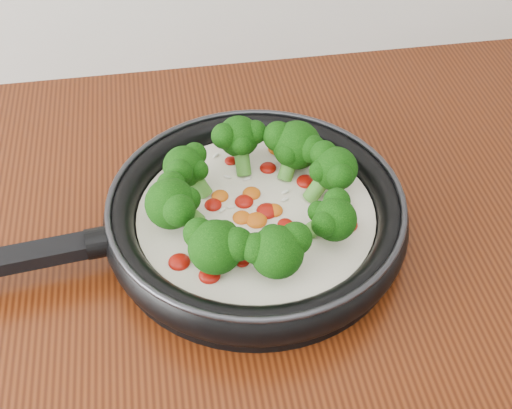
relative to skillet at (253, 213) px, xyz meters
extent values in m
cylinder|color=black|center=(0.00, 0.00, -0.03)|extent=(0.37, 0.37, 0.01)
torus|color=black|center=(0.00, 0.00, -0.01)|extent=(0.39, 0.39, 0.04)
torus|color=#2D2D33|center=(0.00, 0.00, 0.02)|extent=(0.38, 0.38, 0.01)
cube|color=black|center=(-0.27, -0.03, 0.00)|extent=(0.21, 0.05, 0.02)
cylinder|color=black|center=(-0.18, -0.02, 0.00)|extent=(0.04, 0.04, 0.04)
cylinder|color=white|center=(0.00, 0.00, -0.01)|extent=(0.31, 0.31, 0.02)
ellipsoid|color=#9E0F07|center=(-0.02, -0.07, 0.00)|extent=(0.02, 0.02, 0.01)
ellipsoid|color=#9E0F07|center=(0.07, 0.04, 0.00)|extent=(0.02, 0.02, 0.01)
ellipsoid|color=#D95A0D|center=(-0.01, -0.01, 0.00)|extent=(0.03, 0.03, 0.01)
ellipsoid|color=#9E0F07|center=(0.05, -0.04, 0.00)|extent=(0.03, 0.03, 0.01)
ellipsoid|color=#9E0F07|center=(-0.02, -0.05, 0.00)|extent=(0.03, 0.03, 0.01)
ellipsoid|color=#D95A0D|center=(0.05, 0.11, 0.00)|extent=(0.03, 0.03, 0.01)
ellipsoid|color=#9E0F07|center=(0.02, 0.00, 0.00)|extent=(0.03, 0.03, 0.01)
ellipsoid|color=#9E0F07|center=(-0.09, -0.06, 0.00)|extent=(0.03, 0.03, 0.01)
ellipsoid|color=#D95A0D|center=(0.00, 0.03, 0.00)|extent=(0.03, 0.03, 0.01)
ellipsoid|color=#9E0F07|center=(0.10, -0.04, 0.00)|extent=(0.03, 0.03, 0.01)
ellipsoid|color=#9E0F07|center=(-0.06, -0.09, 0.00)|extent=(0.03, 0.03, 0.01)
ellipsoid|color=#D95A0D|center=(-0.03, 0.03, 0.00)|extent=(0.02, 0.02, 0.01)
ellipsoid|color=#9E0F07|center=(-0.05, 0.02, 0.00)|extent=(0.02, 0.02, 0.01)
ellipsoid|color=#9E0F07|center=(0.03, -0.03, 0.00)|extent=(0.02, 0.02, 0.01)
ellipsoid|color=#D95A0D|center=(0.10, -0.01, 0.00)|extent=(0.03, 0.03, 0.01)
ellipsoid|color=#9E0F07|center=(0.03, 0.08, 0.00)|extent=(0.03, 0.03, 0.01)
ellipsoid|color=#9E0F07|center=(-0.01, 0.10, 0.00)|extent=(0.02, 0.02, 0.01)
ellipsoid|color=#D95A0D|center=(0.00, -0.01, 0.00)|extent=(0.04, 0.04, 0.01)
ellipsoid|color=#9E0F07|center=(-0.01, 0.02, 0.00)|extent=(0.03, 0.03, 0.01)
ellipsoid|color=#9E0F07|center=(-0.03, -0.06, 0.00)|extent=(0.02, 0.02, 0.01)
ellipsoid|color=#D95A0D|center=(0.02, 0.00, 0.00)|extent=(0.02, 0.02, 0.01)
ellipsoid|color=white|center=(-0.01, -0.08, 0.00)|extent=(0.01, 0.01, 0.00)
ellipsoid|color=white|center=(0.00, 0.00, 0.00)|extent=(0.01, 0.01, 0.00)
ellipsoid|color=white|center=(0.00, 0.01, 0.00)|extent=(0.01, 0.01, 0.00)
ellipsoid|color=white|center=(0.08, 0.02, 0.00)|extent=(0.01, 0.01, 0.00)
ellipsoid|color=white|center=(0.00, 0.01, 0.00)|extent=(0.01, 0.01, 0.00)
ellipsoid|color=white|center=(0.04, 0.01, 0.00)|extent=(0.01, 0.01, 0.00)
ellipsoid|color=white|center=(-0.01, -0.01, 0.00)|extent=(0.01, 0.01, 0.00)
ellipsoid|color=white|center=(0.00, 0.06, 0.00)|extent=(0.01, 0.01, 0.00)
ellipsoid|color=white|center=(-0.04, 0.01, 0.00)|extent=(0.01, 0.01, 0.00)
ellipsoid|color=white|center=(-0.02, 0.01, 0.00)|extent=(0.01, 0.01, 0.00)
ellipsoid|color=white|center=(0.03, -0.04, 0.00)|extent=(0.01, 0.01, 0.00)
ellipsoid|color=white|center=(0.01, 0.01, 0.00)|extent=(0.01, 0.01, 0.00)
ellipsoid|color=white|center=(-0.02, 0.07, 0.00)|extent=(0.01, 0.01, 0.00)
ellipsoid|color=white|center=(0.04, 0.03, 0.00)|extent=(0.01, 0.01, 0.00)
ellipsoid|color=white|center=(-0.06, -0.04, 0.00)|extent=(0.01, 0.01, 0.00)
ellipsoid|color=white|center=(0.07, -0.01, 0.00)|extent=(0.01, 0.01, 0.00)
ellipsoid|color=white|center=(0.01, -0.02, 0.00)|extent=(0.01, 0.01, 0.00)
ellipsoid|color=white|center=(0.02, -0.10, 0.00)|extent=(0.01, 0.01, 0.00)
ellipsoid|color=white|center=(0.00, -0.02, 0.00)|extent=(0.01, 0.01, 0.00)
ellipsoid|color=white|center=(0.01, 0.01, 0.00)|extent=(0.01, 0.01, 0.00)
ellipsoid|color=white|center=(0.02, -0.02, 0.00)|extent=(0.01, 0.01, 0.00)
ellipsoid|color=white|center=(0.00, -0.01, 0.00)|extent=(0.01, 0.01, 0.00)
ellipsoid|color=white|center=(-0.08, 0.06, 0.00)|extent=(0.01, 0.01, 0.00)
ellipsoid|color=white|center=(-0.03, 0.11, 0.00)|extent=(0.01, 0.01, 0.00)
cylinder|color=#549B32|center=(0.08, 0.02, 0.02)|extent=(0.04, 0.03, 0.04)
sphere|color=black|center=(0.10, 0.02, 0.04)|extent=(0.06, 0.06, 0.05)
sphere|color=black|center=(0.09, 0.04, 0.05)|extent=(0.04, 0.04, 0.03)
sphere|color=black|center=(0.10, 0.00, 0.04)|extent=(0.03, 0.03, 0.03)
sphere|color=black|center=(0.08, 0.02, 0.04)|extent=(0.03, 0.03, 0.03)
cylinder|color=#549B32|center=(0.05, 0.06, 0.01)|extent=(0.04, 0.04, 0.04)
sphere|color=black|center=(0.07, 0.07, 0.03)|extent=(0.07, 0.07, 0.06)
sphere|color=black|center=(0.04, 0.08, 0.04)|extent=(0.04, 0.04, 0.04)
sphere|color=black|center=(0.08, 0.06, 0.04)|extent=(0.04, 0.04, 0.04)
sphere|color=black|center=(0.05, 0.06, 0.04)|extent=(0.03, 0.03, 0.03)
cylinder|color=#549B32|center=(0.00, 0.08, 0.02)|extent=(0.02, 0.04, 0.04)
sphere|color=black|center=(0.00, 0.10, 0.04)|extent=(0.06, 0.06, 0.05)
sphere|color=black|center=(-0.02, 0.09, 0.05)|extent=(0.04, 0.04, 0.03)
sphere|color=black|center=(0.02, 0.10, 0.04)|extent=(0.03, 0.03, 0.03)
sphere|color=black|center=(0.00, 0.08, 0.04)|extent=(0.03, 0.03, 0.03)
cylinder|color=#549B32|center=(-0.06, 0.05, 0.01)|extent=(0.04, 0.04, 0.04)
sphere|color=black|center=(-0.07, 0.06, 0.03)|extent=(0.06, 0.06, 0.05)
sphere|color=black|center=(-0.08, 0.04, 0.04)|extent=(0.03, 0.03, 0.03)
sphere|color=black|center=(-0.06, 0.07, 0.04)|extent=(0.03, 0.03, 0.03)
sphere|color=black|center=(-0.06, 0.05, 0.03)|extent=(0.03, 0.03, 0.03)
cylinder|color=#549B32|center=(-0.07, 0.00, 0.02)|extent=(0.04, 0.02, 0.04)
sphere|color=black|center=(-0.09, -0.01, 0.04)|extent=(0.06, 0.06, 0.06)
sphere|color=black|center=(-0.09, -0.03, 0.04)|extent=(0.04, 0.04, 0.04)
sphere|color=black|center=(-0.09, 0.02, 0.04)|extent=(0.04, 0.04, 0.03)
sphere|color=black|center=(-0.07, 0.00, 0.04)|extent=(0.03, 0.03, 0.03)
cylinder|color=#549B32|center=(-0.04, -0.06, 0.01)|extent=(0.04, 0.04, 0.04)
sphere|color=black|center=(-0.05, -0.08, 0.03)|extent=(0.06, 0.06, 0.06)
sphere|color=black|center=(-0.03, -0.09, 0.04)|extent=(0.04, 0.04, 0.04)
sphere|color=black|center=(-0.07, -0.06, 0.04)|extent=(0.04, 0.04, 0.03)
sphere|color=black|center=(-0.04, -0.06, 0.04)|extent=(0.03, 0.03, 0.03)
cylinder|color=#549B32|center=(0.01, -0.08, 0.02)|extent=(0.02, 0.04, 0.04)
sphere|color=black|center=(0.01, -0.10, 0.04)|extent=(0.06, 0.06, 0.06)
sphere|color=black|center=(0.03, -0.09, 0.04)|extent=(0.04, 0.04, 0.04)
sphere|color=black|center=(-0.01, -0.09, 0.04)|extent=(0.04, 0.04, 0.03)
sphere|color=black|center=(0.01, -0.08, 0.04)|extent=(0.03, 0.03, 0.03)
cylinder|color=#549B32|center=(0.06, -0.05, 0.02)|extent=(0.04, 0.04, 0.04)
sphere|color=black|center=(0.08, -0.06, 0.04)|extent=(0.05, 0.05, 0.05)
sphere|color=black|center=(0.09, -0.04, 0.04)|extent=(0.03, 0.03, 0.03)
sphere|color=black|center=(0.07, -0.07, 0.04)|extent=(0.03, 0.03, 0.03)
sphere|color=black|center=(0.06, -0.05, 0.04)|extent=(0.03, 0.03, 0.02)
camera|label=1|loc=(-0.09, -0.56, 0.56)|focal=47.71mm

